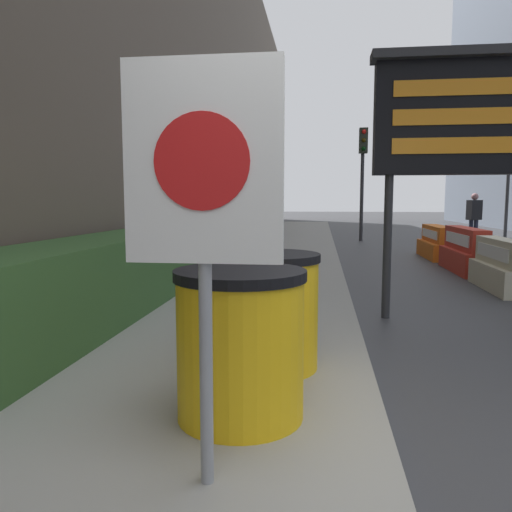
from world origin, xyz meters
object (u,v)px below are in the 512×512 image
barrel_drum_foreground (240,344)px  pedestrian_worker (474,214)px  barrel_drum_middle (269,310)px  traffic_cone_near (457,240)px  jersey_barrier_red_striped (465,252)px  traffic_light_near_curb (363,160)px  warning_sign (203,191)px  jersey_barrier_cream (502,268)px  message_board (460,119)px  jersey_barrier_orange_near (437,244)px  traffic_light_far_side (510,164)px

barrel_drum_foreground → pedestrian_worker: bearing=69.1°
barrel_drum_middle → barrel_drum_foreground: bearing=-94.8°
pedestrian_worker → traffic_cone_near: bearing=40.8°
jersey_barrier_red_striped → traffic_light_near_curb: bearing=101.2°
jersey_barrier_red_striped → traffic_cone_near: 3.27m
warning_sign → traffic_light_near_curb: (1.90, 15.51, 1.34)m
jersey_barrier_cream → warning_sign: bearing=-118.7°
barrel_drum_foreground → warning_sign: warning_sign is taller
warning_sign → jersey_barrier_cream: (3.35, 6.11, -1.10)m
message_board → jersey_barrier_orange_near: 7.03m
barrel_drum_middle → jersey_barrier_orange_near: (3.24, 8.93, -0.22)m
barrel_drum_foreground → traffic_light_near_curb: size_ratio=0.23×
jersey_barrier_cream → jersey_barrier_orange_near: bearing=90.0°
warning_sign → jersey_barrier_cream: bearing=61.3°
barrel_drum_middle → jersey_barrier_red_striped: (3.24, 6.53, -0.19)m
message_board → jersey_barrier_orange_near: (1.30, 6.62, -1.99)m
jersey_barrier_red_striped → traffic_light_far_side: size_ratio=0.54×
barrel_drum_middle → pedestrian_worker: bearing=68.0°
jersey_barrier_orange_near → traffic_light_far_side: (4.05, 7.03, 2.38)m
barrel_drum_foreground → jersey_barrier_orange_near: barrel_drum_foreground is taller
message_board → traffic_light_near_curb: traffic_light_near_curb is taller
warning_sign → traffic_light_far_side: (7.40, 17.60, 1.28)m
traffic_light_near_curb → message_board: bearing=-89.2°
barrel_drum_middle → traffic_cone_near: 10.49m
barrel_drum_middle → jersey_barrier_cream: 5.52m
warning_sign → barrel_drum_foreground: bearing=87.0°
traffic_light_far_side → pedestrian_worker: (-2.05, -2.99, -1.76)m
message_board → traffic_light_far_side: 14.66m
message_board → jersey_barrier_red_striped: size_ratio=1.51×
traffic_cone_near → jersey_barrier_red_striped: bearing=-101.7°
barrel_drum_middle → jersey_barrier_cream: barrel_drum_middle is taller
jersey_barrier_orange_near → traffic_light_near_curb: size_ratio=0.52×
jersey_barrier_red_striped → traffic_cone_near: bearing=78.3°
pedestrian_worker → jersey_barrier_red_striped: bearing=45.9°
jersey_barrier_orange_near → traffic_light_near_curb: (-1.45, 4.93, 2.44)m
traffic_cone_near → warning_sign: bearing=-109.4°
barrel_drum_middle → message_board: 3.50m
warning_sign → jersey_barrier_cream: size_ratio=1.08×
jersey_barrier_red_striped → traffic_cone_near: size_ratio=2.61×
message_board → jersey_barrier_cream: (1.30, 2.16, -1.98)m
jersey_barrier_orange_near → traffic_cone_near: (0.66, 0.80, 0.03)m
jersey_barrier_cream → pedestrian_worker: 8.76m
warning_sign → jersey_barrier_red_striped: size_ratio=0.93×
warning_sign → jersey_barrier_orange_near: size_ratio=0.95×
message_board → jersey_barrier_cream: message_board is taller
barrel_drum_middle → warning_sign: bearing=-94.0°
jersey_barrier_cream → traffic_light_near_curb: (-1.45, 9.39, 2.43)m
jersey_barrier_cream → traffic_light_far_side: traffic_light_far_side is taller
jersey_barrier_orange_near → traffic_cone_near: jersey_barrier_orange_near is taller
jersey_barrier_orange_near → jersey_barrier_cream: bearing=-90.0°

